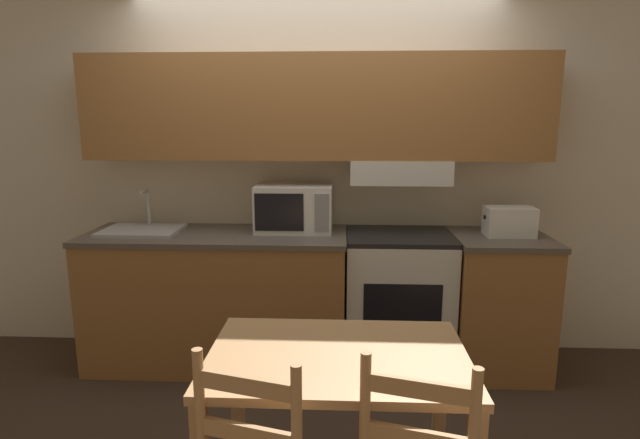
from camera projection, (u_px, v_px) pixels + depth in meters
The scene contains 9 objects.
ground_plane at pixel (317, 343), 3.83m from camera, with size 16.00×16.00×0.00m, color #3D2D23.
wall_back at pixel (318, 145), 3.46m from camera, with size 5.48×0.38×2.55m.
lower_counter_main at pixel (219, 298), 3.46m from camera, with size 1.76×0.64×0.93m.
lower_counter_right_stub at pixel (497, 302), 3.38m from camera, with size 0.62×0.64×0.93m.
stove_range at pixel (397, 300), 3.43m from camera, with size 0.70×0.58×0.93m.
microwave at pixel (294, 208), 3.42m from camera, with size 0.52×0.36×0.32m.
toaster at pixel (509, 221), 3.27m from camera, with size 0.32×0.19×0.19m.
sink_basin at pixel (142, 230), 3.39m from camera, with size 0.52×0.39×0.28m.
dining_table at pixel (338, 381), 2.01m from camera, with size 1.03×0.68×0.77m.
Camera 1 is at (0.19, -3.56, 1.68)m, focal length 28.00 mm.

